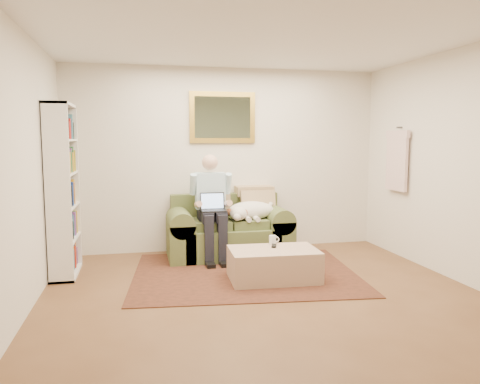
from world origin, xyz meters
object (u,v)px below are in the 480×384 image
object	(u,v)px
laptop	(213,206)
bookshelf	(63,190)
sofa	(229,235)
seated_man	(212,208)
sleeping_dog	(251,210)
coffee_mug	(273,240)
ottoman	(274,265)

from	to	relation	value
laptop	bookshelf	bearing A→B (deg)	-172.69
sofa	seated_man	bearing A→B (deg)	-148.55
seated_man	laptop	world-z (taller)	seated_man
seated_man	sleeping_dog	bearing A→B (deg)	7.13
bookshelf	laptop	bearing A→B (deg)	7.31
sleeping_dog	bookshelf	size ratio (longest dim) A/B	0.34
sofa	coffee_mug	distance (m)	1.01
sofa	bookshelf	xyz separation A→B (m)	(-2.05, -0.45, 0.71)
seated_man	ottoman	world-z (taller)	seated_man
sofa	laptop	distance (m)	0.55
ottoman	seated_man	bearing A→B (deg)	116.65
ottoman	bookshelf	world-z (taller)	bookshelf
bookshelf	sofa	bearing A→B (deg)	12.29
sleeping_dog	coffee_mug	bearing A→B (deg)	-86.57
sleeping_dog	ottoman	world-z (taller)	sleeping_dog
laptop	bookshelf	world-z (taller)	bookshelf
seated_man	coffee_mug	bearing A→B (deg)	-53.02
bookshelf	ottoman	bearing A→B (deg)	-18.06
sleeping_dog	bookshelf	bearing A→B (deg)	-171.20
sofa	ottoman	distance (m)	1.25
laptop	bookshelf	size ratio (longest dim) A/B	0.16
ottoman	coffee_mug	size ratio (longest dim) A/B	9.85
bookshelf	seated_man	bearing A→B (deg)	9.30
seated_man	laptop	bearing A→B (deg)	-90.00
laptop	seated_man	bearing A→B (deg)	90.00
ottoman	coffee_mug	distance (m)	0.36
ottoman	bookshelf	distance (m)	2.59
sofa	sleeping_dog	size ratio (longest dim) A/B	2.43
ottoman	bookshelf	size ratio (longest dim) A/B	0.49
coffee_mug	bookshelf	distance (m)	2.52
laptop	sleeping_dog	world-z (taller)	laptop
seated_man	bookshelf	bearing A→B (deg)	-170.70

